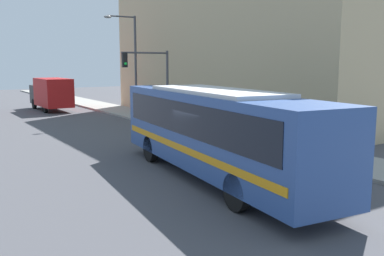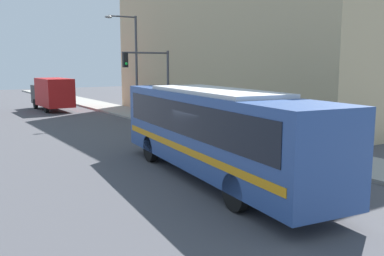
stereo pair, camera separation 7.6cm
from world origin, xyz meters
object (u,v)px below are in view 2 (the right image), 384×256
at_px(street_lamp, 133,58).
at_px(traffic_light_pole, 152,74).
at_px(pedestrian_near_corner, 164,107).
at_px(delivery_truck, 52,93).
at_px(parking_meter, 198,116).
at_px(fire_hydrant, 280,144).
at_px(city_bus, 214,127).

bearing_deg(street_lamp, traffic_light_pole, -101.16).
bearing_deg(pedestrian_near_corner, traffic_light_pole, -136.84).
height_order(traffic_light_pole, pedestrian_near_corner, traffic_light_pole).
relative_size(delivery_truck, parking_meter, 4.87).
xyz_separation_m(fire_hydrant, pedestrian_near_corner, (0.78, 12.21, 0.60)).
distance_m(street_lamp, pedestrian_near_corner, 4.78).
height_order(traffic_light_pole, street_lamp, street_lamp).
bearing_deg(traffic_light_pole, street_lamp, 78.84).
bearing_deg(parking_meter, delivery_truck, 102.10).
relative_size(traffic_light_pole, parking_meter, 3.52).
distance_m(city_bus, fire_hydrant, 5.46).
relative_size(city_bus, pedestrian_near_corner, 6.44).
relative_size(city_bus, street_lamp, 1.61).
xyz_separation_m(delivery_truck, fire_hydrant, (3.75, -24.26, -1.05)).
xyz_separation_m(street_lamp, pedestrian_near_corner, (0.84, -3.23, -3.43)).
height_order(parking_meter, street_lamp, street_lamp).
bearing_deg(city_bus, fire_hydrant, 26.69).
bearing_deg(fire_hydrant, delivery_truck, 98.78).
distance_m(city_bus, pedestrian_near_corner, 15.15).
relative_size(delivery_truck, traffic_light_pole, 1.38).
distance_m(city_bus, delivery_truck, 26.07).
height_order(fire_hydrant, parking_meter, parking_meter).
xyz_separation_m(delivery_truck, parking_meter, (3.75, -17.48, -0.49)).
bearing_deg(parking_meter, city_bus, -120.15).
bearing_deg(street_lamp, delivery_truck, 112.66).
relative_size(parking_meter, street_lamp, 0.18).
bearing_deg(traffic_light_pole, fire_hydrant, -84.38).
bearing_deg(traffic_light_pole, pedestrian_near_corner, 43.16).
distance_m(city_bus, traffic_light_pole, 13.00).
bearing_deg(street_lamp, city_bus, -105.92).
bearing_deg(parking_meter, pedestrian_near_corner, 81.84).
xyz_separation_m(delivery_truck, pedestrian_near_corner, (4.52, -12.05, -0.45)).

